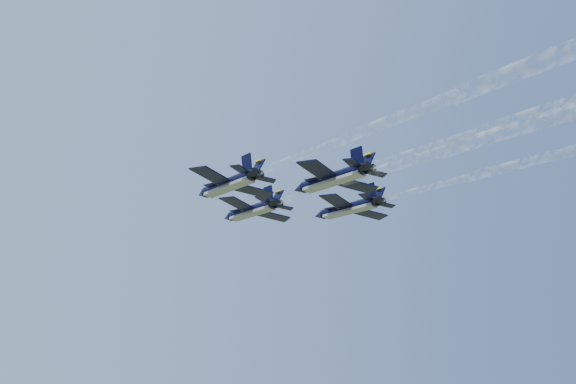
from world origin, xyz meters
name	(u,v)px	position (x,y,z in m)	size (l,w,h in m)	color
jet_lead	(251,211)	(1.41, 11.63, 106.95)	(12.69, 16.91, 3.97)	black
jet_left	(228,184)	(-7.26, -1.19, 106.95)	(12.69, 16.91, 3.97)	black
jet_right	(348,208)	(15.00, 3.57, 106.95)	(12.69, 16.91, 3.97)	black
jet_slot	(332,179)	(4.68, -9.72, 106.95)	(12.69, 16.91, 3.97)	black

